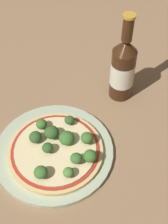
% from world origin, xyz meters
% --- Properties ---
extents(ground_plane, '(3.00, 3.00, 0.00)m').
position_xyz_m(ground_plane, '(0.00, 0.00, 0.00)').
color(ground_plane, '#846647').
extents(plate, '(0.27, 0.27, 0.01)m').
position_xyz_m(plate, '(0.01, -0.00, 0.01)').
color(plate, '#A3B293').
rests_on(plate, ground_plane).
extents(pizza, '(0.21, 0.21, 0.01)m').
position_xyz_m(pizza, '(0.01, -0.01, 0.02)').
color(pizza, tan).
rests_on(pizza, plate).
extents(broccoli_floret_0, '(0.03, 0.03, 0.03)m').
position_xyz_m(broccoli_floret_0, '(0.00, -0.08, 0.04)').
color(broccoli_floret_0, '#7A9E5B').
rests_on(broccoli_floret_0, pizza).
extents(broccoli_floret_1, '(0.03, 0.03, 0.03)m').
position_xyz_m(broccoli_floret_1, '(0.09, -0.02, 0.04)').
color(broccoli_floret_1, '#7A9E5B').
rests_on(broccoli_floret_1, pizza).
extents(broccoli_floret_2, '(0.03, 0.03, 0.03)m').
position_xyz_m(broccoli_floret_2, '(-0.00, 0.02, 0.04)').
color(broccoli_floret_2, '#7A9E5B').
rests_on(broccoli_floret_2, pizza).
extents(broccoli_floret_3, '(0.02, 0.02, 0.03)m').
position_xyz_m(broccoli_floret_3, '(0.00, -0.02, 0.04)').
color(broccoli_floret_3, '#7A9E5B').
rests_on(broccoli_floret_3, pizza).
extents(broccoli_floret_4, '(0.02, 0.02, 0.02)m').
position_xyz_m(broccoli_floret_4, '(0.06, -0.07, 0.04)').
color(broccoli_floret_4, '#7A9E5B').
rests_on(broccoli_floret_4, pizza).
extents(broccoli_floret_5, '(0.03, 0.03, 0.03)m').
position_xyz_m(broccoli_floret_5, '(0.08, 0.02, 0.04)').
color(broccoli_floret_5, '#7A9E5B').
rests_on(broccoli_floret_5, pizza).
extents(broccoli_floret_6, '(0.03, 0.03, 0.03)m').
position_xyz_m(broccoli_floret_6, '(-0.03, 0.01, 0.04)').
color(broccoli_floret_6, '#7A9E5B').
rests_on(broccoli_floret_6, pizza).
extents(broccoli_floret_7, '(0.03, 0.03, 0.03)m').
position_xyz_m(broccoli_floret_7, '(0.07, -0.03, 0.04)').
color(broccoli_floret_7, '#7A9E5B').
rests_on(broccoli_floret_7, pizza).
extents(broccoli_floret_8, '(0.03, 0.03, 0.03)m').
position_xyz_m(broccoli_floret_8, '(-0.03, 0.05, 0.04)').
color(broccoli_floret_8, '#7A9E5B').
rests_on(broccoli_floret_8, pizza).
extents(broccoli_floret_9, '(0.02, 0.02, 0.02)m').
position_xyz_m(broccoli_floret_9, '(0.03, 0.07, 0.04)').
color(broccoli_floret_9, '#7A9E5B').
rests_on(broccoli_floret_9, pizza).
extents(broccoli_floret_10, '(0.04, 0.04, 0.03)m').
position_xyz_m(broccoli_floret_10, '(0.04, 0.02, 0.04)').
color(broccoli_floret_10, '#7A9E5B').
rests_on(broccoli_floret_10, pizza).
extents(beer_bottle, '(0.06, 0.06, 0.24)m').
position_xyz_m(beer_bottle, '(0.14, 0.21, 0.09)').
color(beer_bottle, '#381E0F').
rests_on(beer_bottle, ground_plane).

